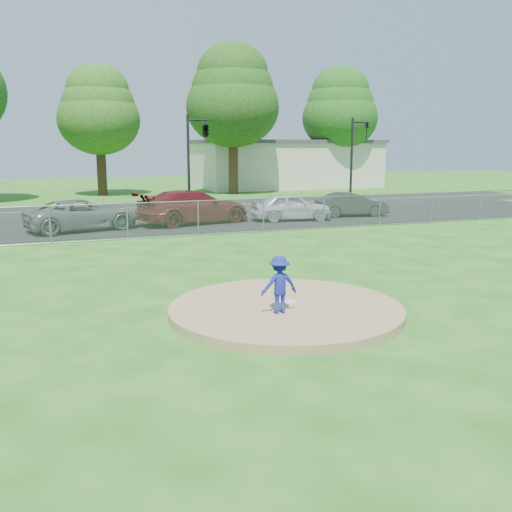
# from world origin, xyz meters

# --- Properties ---
(ground) EXTENTS (120.00, 120.00, 0.00)m
(ground) POSITION_xyz_m (0.00, 10.00, 0.00)
(ground) COLOR #1C5713
(ground) RESTS_ON ground
(pitchers_mound) EXTENTS (5.40, 5.40, 0.20)m
(pitchers_mound) POSITION_xyz_m (0.00, 0.00, 0.10)
(pitchers_mound) COLOR #967852
(pitchers_mound) RESTS_ON ground
(pitching_rubber) EXTENTS (0.60, 0.15, 0.04)m
(pitching_rubber) POSITION_xyz_m (0.00, 0.20, 0.22)
(pitching_rubber) COLOR white
(pitching_rubber) RESTS_ON pitchers_mound
(chain_link_fence) EXTENTS (40.00, 0.06, 1.50)m
(chain_link_fence) POSITION_xyz_m (0.00, 12.00, 0.75)
(chain_link_fence) COLOR gray
(chain_link_fence) RESTS_ON ground
(parking_lot) EXTENTS (50.00, 8.00, 0.01)m
(parking_lot) POSITION_xyz_m (0.00, 16.50, 0.01)
(parking_lot) COLOR black
(parking_lot) RESTS_ON ground
(street) EXTENTS (60.00, 7.00, 0.01)m
(street) POSITION_xyz_m (0.00, 24.00, 0.00)
(street) COLOR black
(street) RESTS_ON ground
(commercial_building) EXTENTS (16.40, 9.40, 4.30)m
(commercial_building) POSITION_xyz_m (16.00, 38.00, 2.16)
(commercial_building) COLOR beige
(commercial_building) RESTS_ON ground
(tree_center) EXTENTS (6.16, 6.16, 9.84)m
(tree_center) POSITION_xyz_m (-1.00, 34.00, 6.47)
(tree_center) COLOR #351F13
(tree_center) RESTS_ON ground
(tree_right) EXTENTS (7.28, 7.28, 11.63)m
(tree_right) POSITION_xyz_m (9.00, 32.00, 7.65)
(tree_right) COLOR #3C2515
(tree_right) RESTS_ON ground
(tree_far_right) EXTENTS (6.72, 6.72, 10.74)m
(tree_far_right) POSITION_xyz_m (20.00, 35.00, 7.06)
(tree_far_right) COLOR #372114
(tree_far_right) RESTS_ON ground
(traffic_signal_center) EXTENTS (1.42, 2.48, 5.60)m
(traffic_signal_center) POSITION_xyz_m (3.97, 22.00, 4.61)
(traffic_signal_center) COLOR black
(traffic_signal_center) RESTS_ON ground
(traffic_signal_right) EXTENTS (1.28, 0.20, 5.60)m
(traffic_signal_right) POSITION_xyz_m (14.24, 22.00, 3.36)
(traffic_signal_right) COLOR black
(traffic_signal_right) RESTS_ON ground
(pitcher) EXTENTS (0.83, 0.48, 1.28)m
(pitcher) POSITION_xyz_m (-0.36, -0.47, 0.84)
(pitcher) COLOR navy
(pitcher) RESTS_ON pitchers_mound
(traffic_cone) EXTENTS (0.37, 0.37, 0.72)m
(traffic_cone) POSITION_xyz_m (-5.75, 15.70, 0.37)
(traffic_cone) COLOR #E63E0C
(traffic_cone) RESTS_ON parking_lot
(parked_car_gray) EXTENTS (5.47, 3.56, 1.40)m
(parked_car_gray) POSITION_xyz_m (-3.58, 15.34, 0.71)
(parked_car_gray) COLOR slate
(parked_car_gray) RESTS_ON parking_lot
(parked_car_darkred) EXTENTS (6.09, 3.62, 1.65)m
(parked_car_darkred) POSITION_xyz_m (1.74, 15.82, 0.84)
(parked_car_darkred) COLOR maroon
(parked_car_darkred) RESTS_ON parking_lot
(parked_car_pearl) EXTENTS (4.29, 2.21, 1.40)m
(parked_car_pearl) POSITION_xyz_m (6.78, 15.27, 0.71)
(parked_car_pearl) COLOR silver
(parked_car_pearl) RESTS_ON parking_lot
(parked_car_charcoal) EXTENTS (4.05, 1.91, 1.28)m
(parked_car_charcoal) POSITION_xyz_m (10.59, 15.78, 0.65)
(parked_car_charcoal) COLOR #2A2A2D
(parked_car_charcoal) RESTS_ON parking_lot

